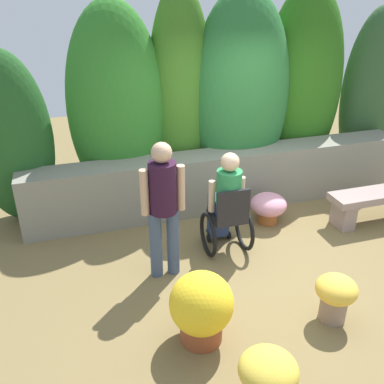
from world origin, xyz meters
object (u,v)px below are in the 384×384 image
Objects in this scene: flower_pot_small_foreground at (268,206)px; person_standing_companion at (163,203)px; flower_pot_purple_near at (268,376)px; flower_pot_terracotta_by_wall at (335,295)px; flower_pot_red_accent at (201,308)px; stone_bench at (380,201)px; person_in_wheelchair at (226,206)px.

person_standing_companion is at bearing -156.44° from flower_pot_small_foreground.
flower_pot_purple_near is 2.94m from flower_pot_small_foreground.
flower_pot_red_accent reaches higher than flower_pot_terracotta_by_wall.
person_standing_companion is 3.21× the size of flower_pot_terracotta_by_wall.
stone_bench is at bearing -15.15° from flower_pot_small_foreground.
person_standing_companion reaches higher than flower_pot_purple_near.
flower_pot_small_foreground is (-1.50, 0.41, -0.06)m from stone_bench.
flower_pot_purple_near is (-0.48, -2.18, -0.32)m from person_in_wheelchair.
flower_pot_terracotta_by_wall is at bearing -36.51° from person_standing_companion.
stone_bench is 3.58m from flower_pot_purple_near.
flower_pot_small_foreground is at bearing 83.48° from flower_pot_terracotta_by_wall.
flower_pot_purple_near is at bearing -116.11° from flower_pot_small_foreground.
flower_pot_small_foreground is (1.58, 1.82, -0.13)m from flower_pot_red_accent.
flower_pot_red_accent is at bearing -108.34° from person_in_wheelchair.
person_in_wheelchair is 0.94m from person_standing_companion.
flower_pot_small_foreground is at bearing 27.52° from person_standing_companion.
flower_pot_terracotta_by_wall is at bearing -132.85° from stone_bench.
flower_pot_purple_near is at bearing -70.95° from flower_pot_red_accent.
person_in_wheelchair reaches higher than flower_pot_red_accent.
flower_pot_small_foreground is (0.22, 1.95, -0.05)m from flower_pot_terracotta_by_wall.
person_in_wheelchair is at bearing -150.68° from flower_pot_small_foreground.
person_standing_companion is 1.23m from flower_pot_red_accent.
stone_bench is at bearing 12.18° from person_in_wheelchair.
flower_pot_small_foreground is at bearing 170.19° from stone_bench.
flower_pot_purple_near is 0.70× the size of flower_pot_red_accent.
person_standing_companion reaches higher than stone_bench.
flower_pot_purple_near is at bearing -136.04° from stone_bench.
person_in_wheelchair is 2.60× the size of flower_pot_purple_near.
flower_pot_terracotta_by_wall is at bearing -96.52° from flower_pot_small_foreground.
flower_pot_red_accent is (0.08, -1.10, -0.56)m from person_standing_companion.
flower_pot_purple_near is 1.01× the size of flower_pot_terracotta_by_wall.
stone_bench reaches higher than flower_pot_small_foreground.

